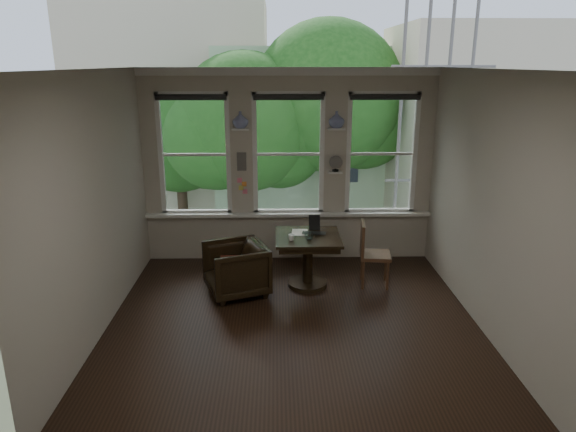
{
  "coord_description": "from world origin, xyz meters",
  "views": [
    {
      "loc": [
        -0.19,
        -5.66,
        3.07
      ],
      "look_at": [
        -0.04,
        0.9,
        1.1
      ],
      "focal_mm": 32.0,
      "sensor_mm": 36.0,
      "label": 1
    }
  ],
  "objects_px": {
    "laptop": "(314,235)",
    "side_chair_right": "(375,255)",
    "table": "(308,261)",
    "armchair_left": "(236,269)",
    "mug": "(292,237)"
  },
  "relations": [
    {
      "from": "laptop",
      "to": "mug",
      "type": "height_order",
      "value": "mug"
    },
    {
      "from": "armchair_left",
      "to": "table",
      "type": "bearing_deg",
      "value": 83.28
    },
    {
      "from": "table",
      "to": "side_chair_right",
      "type": "distance_m",
      "value": 0.96
    },
    {
      "from": "table",
      "to": "side_chair_right",
      "type": "height_order",
      "value": "side_chair_right"
    },
    {
      "from": "side_chair_right",
      "to": "table",
      "type": "bearing_deg",
      "value": 96.98
    },
    {
      "from": "armchair_left",
      "to": "laptop",
      "type": "relative_size",
      "value": 2.39
    },
    {
      "from": "side_chair_right",
      "to": "laptop",
      "type": "distance_m",
      "value": 0.93
    },
    {
      "from": "armchair_left",
      "to": "mug",
      "type": "distance_m",
      "value": 0.88
    },
    {
      "from": "table",
      "to": "laptop",
      "type": "height_order",
      "value": "laptop"
    },
    {
      "from": "laptop",
      "to": "mug",
      "type": "bearing_deg",
      "value": -138.21
    },
    {
      "from": "table",
      "to": "mug",
      "type": "height_order",
      "value": "mug"
    },
    {
      "from": "table",
      "to": "mug",
      "type": "distance_m",
      "value": 0.51
    },
    {
      "from": "armchair_left",
      "to": "mug",
      "type": "xyz_separation_m",
      "value": [
        0.76,
        0.05,
        0.43
      ]
    },
    {
      "from": "armchair_left",
      "to": "laptop",
      "type": "height_order",
      "value": "laptop"
    },
    {
      "from": "laptop",
      "to": "side_chair_right",
      "type": "bearing_deg",
      "value": 8.69
    }
  ]
}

